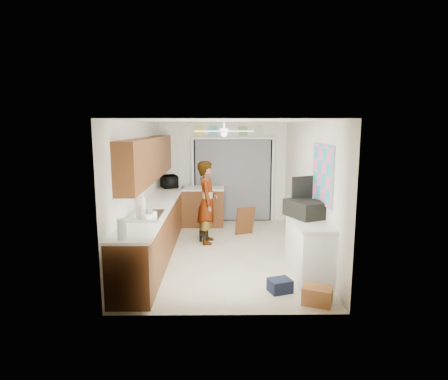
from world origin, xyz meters
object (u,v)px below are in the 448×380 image
object	(u,v)px
navy_crate	(280,285)
dog	(204,230)
suitcase	(306,209)
man	(207,202)
microwave	(169,181)
paper_towel_roll	(122,229)
cup	(148,218)
soap_bottle	(143,201)
cardboard_box	(317,295)

from	to	relation	value
navy_crate	dog	distance (m)	2.88
suitcase	man	xyz separation A→B (m)	(-1.66, 1.62, -0.22)
microwave	paper_towel_roll	xyz separation A→B (m)	(-0.05, -4.29, -0.01)
cup	man	size ratio (longest dim) A/B	0.08
soap_bottle	cup	world-z (taller)	soap_bottle
soap_bottle	suitcase	world-z (taller)	soap_bottle
soap_bottle	navy_crate	size ratio (longest dim) A/B	1.01
paper_towel_roll	cup	bearing A→B (deg)	80.67
cup	navy_crate	distance (m)	2.26
cup	soap_bottle	bearing A→B (deg)	107.39
man	dog	distance (m)	0.67
soap_bottle	navy_crate	xyz separation A→B (m)	(2.25, -1.34, -1.00)
microwave	cup	size ratio (longest dim) A/B	3.90
microwave	cup	distance (m)	3.32
microwave	cardboard_box	xyz separation A→B (m)	(2.56, -4.24, -0.97)
microwave	paper_towel_roll	distance (m)	4.29
navy_crate	soap_bottle	bearing A→B (deg)	149.30
microwave	suitcase	xyz separation A→B (m)	(2.63, -3.07, -0.01)
soap_bottle	navy_crate	distance (m)	2.81
paper_towel_roll	suitcase	distance (m)	2.95
soap_bottle	man	world-z (taller)	man
cup	suitcase	size ratio (longest dim) A/B	0.21
microwave	soap_bottle	world-z (taller)	soap_bottle
suitcase	man	distance (m)	2.33
dog	cardboard_box	bearing A→B (deg)	-63.41
dog	paper_towel_roll	bearing A→B (deg)	-109.85
navy_crate	paper_towel_roll	bearing A→B (deg)	-168.68
cup	paper_towel_roll	size ratio (longest dim) A/B	0.49
microwave	cup	xyz separation A→B (m)	(0.11, -3.32, -0.09)
paper_towel_roll	navy_crate	world-z (taller)	paper_towel_roll
cardboard_box	man	world-z (taller)	man
microwave	soap_bottle	distance (m)	2.52
suitcase	man	size ratio (longest dim) A/B	0.37
soap_bottle	man	xyz separation A→B (m)	(1.11, 1.07, -0.24)
navy_crate	dog	size ratio (longest dim) A/B	0.56
paper_towel_roll	microwave	bearing A→B (deg)	89.32
man	suitcase	bearing A→B (deg)	-133.27
navy_crate	suitcase	bearing A→B (deg)	56.51
cardboard_box	dog	xyz separation A→B (m)	(-1.68, 2.99, 0.10)
paper_towel_roll	navy_crate	size ratio (longest dim) A/B	0.88
man	cardboard_box	bearing A→B (deg)	-149.29
suitcase	dog	world-z (taller)	suitcase
suitcase	dog	distance (m)	2.66
man	cup	bearing A→B (deg)	156.34
soap_bottle	suitcase	distance (m)	2.83
microwave	dog	distance (m)	1.76
cup	paper_towel_roll	distance (m)	0.99
cup	navy_crate	world-z (taller)	cup
navy_crate	cardboard_box	bearing A→B (deg)	-40.26
cardboard_box	man	bearing A→B (deg)	119.71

